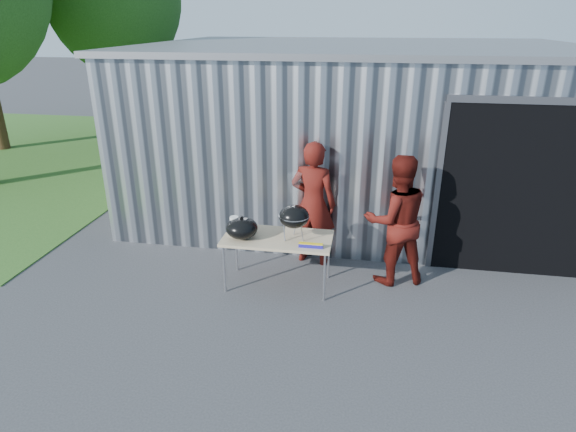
% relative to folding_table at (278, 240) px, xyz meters
% --- Properties ---
extents(ground, '(80.00, 80.00, 0.00)m').
position_rel_folding_table_xyz_m(ground, '(0.12, -0.74, -0.71)').
color(ground, '#363638').
extents(building, '(8.20, 6.20, 3.10)m').
position_rel_folding_table_xyz_m(building, '(1.03, 3.84, 0.83)').
color(building, '#B8BDC4').
rests_on(building, ground).
extents(folding_table, '(1.50, 0.75, 0.75)m').
position_rel_folding_table_xyz_m(folding_table, '(0.00, 0.00, 0.00)').
color(folding_table, tan).
rests_on(folding_table, ground).
extents(kettle_grill, '(0.42, 0.42, 0.93)m').
position_rel_folding_table_xyz_m(kettle_grill, '(0.23, -0.02, 0.46)').
color(kettle_grill, black).
rests_on(kettle_grill, folding_table).
extents(grill_lid, '(0.44, 0.44, 0.32)m').
position_rel_folding_table_xyz_m(grill_lid, '(-0.48, -0.10, 0.18)').
color(grill_lid, black).
rests_on(grill_lid, folding_table).
extents(paper_towels, '(0.12, 0.12, 0.28)m').
position_rel_folding_table_xyz_m(paper_towels, '(-0.60, -0.05, 0.18)').
color(paper_towels, white).
rests_on(paper_towels, folding_table).
extents(white_tub, '(0.20, 0.15, 0.10)m').
position_rel_folding_table_xyz_m(white_tub, '(-0.55, 0.17, 0.09)').
color(white_tub, white).
rests_on(white_tub, folding_table).
extents(foil_box, '(0.32, 0.05, 0.06)m').
position_rel_folding_table_xyz_m(foil_box, '(0.49, -0.25, 0.07)').
color(foil_box, '#1C1692').
rests_on(foil_box, folding_table).
extents(person_cook, '(0.78, 0.59, 1.92)m').
position_rel_folding_table_xyz_m(person_cook, '(0.39, 0.82, 0.25)').
color(person_cook, '#4E110C').
rests_on(person_cook, ground).
extents(person_bystander, '(1.08, 0.95, 1.88)m').
position_rel_folding_table_xyz_m(person_bystander, '(1.60, 0.42, 0.23)').
color(person_bystander, '#4E110C').
rests_on(person_bystander, ground).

